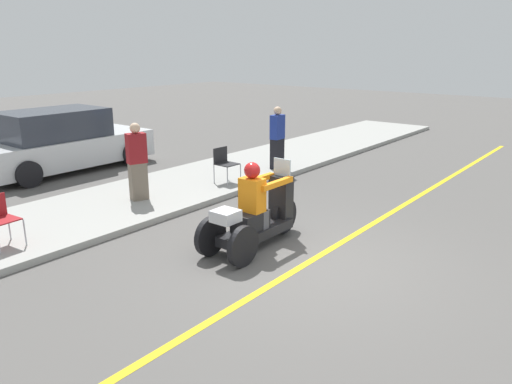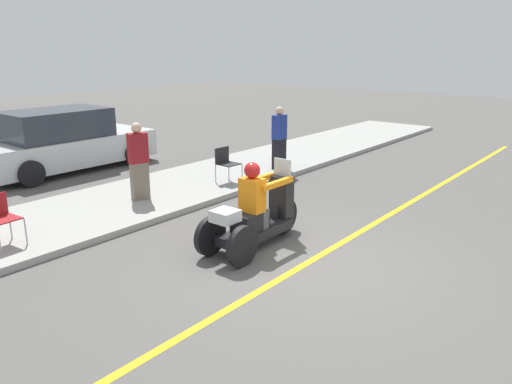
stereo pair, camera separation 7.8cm
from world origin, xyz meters
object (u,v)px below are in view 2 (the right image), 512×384
at_px(spectator_mid_group, 139,163).
at_px(parked_car_lot_far, 63,142).
at_px(spectator_near_curb, 279,139).
at_px(motorcycle_trike, 256,217).
at_px(folding_chair_set_back, 226,161).

xyz_separation_m(spectator_mid_group, parked_car_lot_far, (0.68, 4.05, -0.13)).
bearing_deg(spectator_near_curb, motorcycle_trike, -147.84).
xyz_separation_m(motorcycle_trike, spectator_near_curb, (4.31, 2.71, 0.38)).
bearing_deg(folding_chair_set_back, parked_car_lot_far, 107.95).
bearing_deg(spectator_mid_group, motorcycle_trike, -94.61).
distance_m(spectator_near_curb, folding_chair_set_back, 1.92).
relative_size(folding_chair_set_back, parked_car_lot_far, 0.18).
bearing_deg(spectator_mid_group, spectator_near_curb, -8.81).
bearing_deg(motorcycle_trike, spectator_mid_group, 85.39).
xyz_separation_m(spectator_near_curb, spectator_mid_group, (-4.04, 0.63, -0.00)).
height_order(motorcycle_trike, parked_car_lot_far, parked_car_lot_far).
bearing_deg(spectator_near_curb, folding_chair_set_back, 175.22).
bearing_deg(folding_chair_set_back, motorcycle_trike, -130.10).
height_order(spectator_near_curb, parked_car_lot_far, spectator_near_curb).
xyz_separation_m(folding_chair_set_back, parked_car_lot_far, (-1.46, 4.52, 0.14)).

